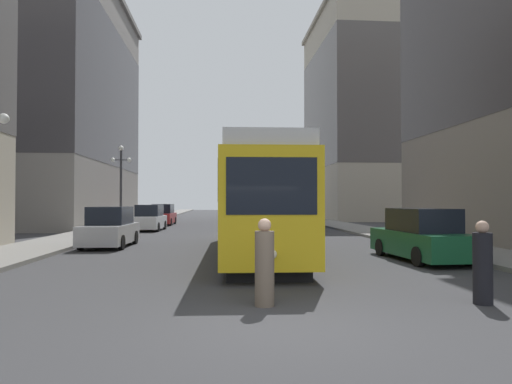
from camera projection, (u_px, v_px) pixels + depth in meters
The scene contains 14 objects.
ground_plane at pixel (281, 327), 7.47m from camera, with size 200.00×200.00×0.00m, color #38383A.
sidewalk_left at pixel (144, 221), 46.64m from camera, with size 3.16×120.00×0.15m, color gray.
sidewalk_right at pixel (314, 220), 48.03m from camera, with size 3.16×120.00×0.15m, color gray.
streetcar at pixel (256, 201), 18.06m from camera, with size 2.99×14.48×3.89m.
transit_bus at pixel (283, 203), 37.21m from camera, with size 3.01×12.61×3.45m.
parked_car_left_near at pixel (149, 219), 31.94m from camera, with size 2.05×4.30×1.82m.
parked_car_left_mid at pixel (163, 215), 39.62m from camera, with size 1.97×4.90×1.82m.
parked_car_right_far at pixel (421, 236), 15.85m from camera, with size 2.08×4.83×1.82m.
parked_car_left_far at pixel (110, 228), 20.58m from camera, with size 1.98×4.34×1.82m.
pedestrian_crossing_near at pixel (483, 265), 9.12m from camera, with size 0.38×0.38×1.68m.
pedestrian_crossing_far at pixel (265, 265), 8.97m from camera, with size 0.39×0.39×1.73m.
lamp_post_left_far at pixel (121, 174), 31.48m from camera, with size 1.41×0.36×5.79m.
building_left_corner at pixel (58, 102), 40.43m from camera, with size 10.64×23.30×21.32m.
building_right_midblock at pixel (370, 115), 53.85m from camera, with size 13.19×18.16×24.07m.
Camera 1 is at (-1.00, -7.45, 2.07)m, focal length 31.79 mm.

